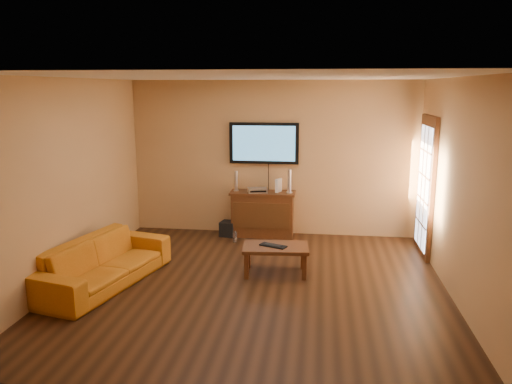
% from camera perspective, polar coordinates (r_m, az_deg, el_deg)
% --- Properties ---
extents(ground_plane, '(5.00, 5.00, 0.00)m').
position_cam_1_polar(ground_plane, '(6.71, -0.25, -10.66)').
color(ground_plane, black).
rests_on(ground_plane, ground).
extents(room_walls, '(5.00, 5.00, 5.00)m').
position_cam_1_polar(room_walls, '(6.88, 0.44, 4.48)').
color(room_walls, tan).
rests_on(room_walls, ground).
extents(french_door, '(0.07, 1.02, 2.22)m').
position_cam_1_polar(french_door, '(8.15, 18.80, 0.47)').
color(french_door, '#44220F').
rests_on(french_door, ground).
extents(media_console, '(1.13, 0.43, 0.79)m').
position_cam_1_polar(media_console, '(8.75, 0.76, -2.50)').
color(media_console, '#44220F').
rests_on(media_console, ground).
extents(television, '(1.21, 0.08, 0.72)m').
position_cam_1_polar(television, '(8.71, 0.92, 5.60)').
color(television, black).
rests_on(television, ground).
extents(coffee_table, '(0.95, 0.62, 0.41)m').
position_cam_1_polar(coffee_table, '(7.01, 2.26, -6.64)').
color(coffee_table, '#44220F').
rests_on(coffee_table, ground).
extents(sofa, '(1.08, 2.17, 0.82)m').
position_cam_1_polar(sofa, '(6.93, -17.09, -6.87)').
color(sofa, '#C06C15').
rests_on(sofa, ground).
extents(speaker_left, '(0.10, 0.10, 0.35)m').
position_cam_1_polar(speaker_left, '(8.73, -2.28, 1.18)').
color(speaker_left, silver).
rests_on(speaker_left, media_console).
extents(speaker_right, '(0.11, 0.11, 0.41)m').
position_cam_1_polar(speaker_right, '(8.57, 3.84, 1.14)').
color(speaker_right, silver).
rests_on(speaker_right, media_console).
extents(av_receiver, '(0.37, 0.30, 0.07)m').
position_cam_1_polar(av_receiver, '(8.62, 0.17, 0.21)').
color(av_receiver, silver).
rests_on(av_receiver, media_console).
extents(game_console, '(0.11, 0.17, 0.23)m').
position_cam_1_polar(game_console, '(8.64, 2.59, 0.76)').
color(game_console, white).
rests_on(game_console, media_console).
extents(subwoofer, '(0.30, 0.30, 0.26)m').
position_cam_1_polar(subwoofer, '(8.83, -3.17, -4.20)').
color(subwoofer, black).
rests_on(subwoofer, ground).
extents(bottle, '(0.07, 0.07, 0.20)m').
position_cam_1_polar(bottle, '(8.47, -2.42, -5.17)').
color(bottle, white).
rests_on(bottle, ground).
extents(keyboard, '(0.40, 0.28, 0.02)m').
position_cam_1_polar(keyboard, '(6.97, 1.98, -6.14)').
color(keyboard, black).
rests_on(keyboard, coffee_table).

